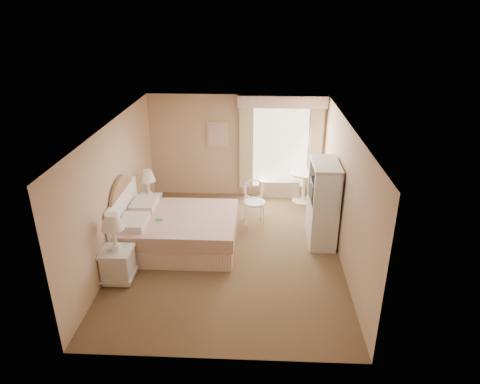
{
  "coord_description": "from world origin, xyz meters",
  "views": [
    {
      "loc": [
        0.54,
        -7.11,
        4.41
      ],
      "look_at": [
        0.19,
        0.3,
        1.13
      ],
      "focal_mm": 32.0,
      "sensor_mm": 36.0,
      "label": 1
    }
  ],
  "objects_px": {
    "bed": "(173,230)",
    "armoire": "(323,210)",
    "nightstand_near": "(117,257)",
    "nightstand_far": "(150,201)",
    "cafe_chair": "(254,198)",
    "round_table": "(304,182)"
  },
  "relations": [
    {
      "from": "bed",
      "to": "armoire",
      "type": "xyz_separation_m",
      "value": [
        2.93,
        0.38,
        0.32
      ]
    },
    {
      "from": "cafe_chair",
      "to": "bed",
      "type": "bearing_deg",
      "value": -151.42
    },
    {
      "from": "armoire",
      "to": "cafe_chair",
      "type": "bearing_deg",
      "value": 149.95
    },
    {
      "from": "round_table",
      "to": "cafe_chair",
      "type": "height_order",
      "value": "cafe_chair"
    },
    {
      "from": "bed",
      "to": "nightstand_far",
      "type": "bearing_deg",
      "value": 122.4
    },
    {
      "from": "nightstand_near",
      "to": "bed",
      "type": "bearing_deg",
      "value": 57.85
    },
    {
      "from": "bed",
      "to": "cafe_chair",
      "type": "height_order",
      "value": "bed"
    },
    {
      "from": "cafe_chair",
      "to": "nightstand_far",
      "type": "bearing_deg",
      "value": 172.48
    },
    {
      "from": "round_table",
      "to": "cafe_chair",
      "type": "bearing_deg",
      "value": -136.73
    },
    {
      "from": "bed",
      "to": "cafe_chair",
      "type": "xyz_separation_m",
      "value": [
        1.57,
        1.17,
        0.18
      ]
    },
    {
      "from": "nightstand_near",
      "to": "armoire",
      "type": "distance_m",
      "value": 3.97
    },
    {
      "from": "bed",
      "to": "armoire",
      "type": "bearing_deg",
      "value": 7.41
    },
    {
      "from": "bed",
      "to": "cafe_chair",
      "type": "bearing_deg",
      "value": 36.66
    },
    {
      "from": "bed",
      "to": "armoire",
      "type": "relative_size",
      "value": 1.34
    },
    {
      "from": "bed",
      "to": "nightstand_far",
      "type": "height_order",
      "value": "bed"
    },
    {
      "from": "round_table",
      "to": "cafe_chair",
      "type": "relative_size",
      "value": 0.79
    },
    {
      "from": "bed",
      "to": "nightstand_near",
      "type": "relative_size",
      "value": 1.78
    },
    {
      "from": "round_table",
      "to": "armoire",
      "type": "height_order",
      "value": "armoire"
    },
    {
      "from": "bed",
      "to": "round_table",
      "type": "xyz_separation_m",
      "value": [
        2.74,
        2.27,
        0.13
      ]
    },
    {
      "from": "cafe_chair",
      "to": "armoire",
      "type": "xyz_separation_m",
      "value": [
        1.36,
        -0.79,
        0.14
      ]
    },
    {
      "from": "nightstand_far",
      "to": "armoire",
      "type": "xyz_separation_m",
      "value": [
        3.65,
        -0.76,
        0.26
      ]
    },
    {
      "from": "nightstand_far",
      "to": "cafe_chair",
      "type": "height_order",
      "value": "nightstand_far"
    }
  ]
}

